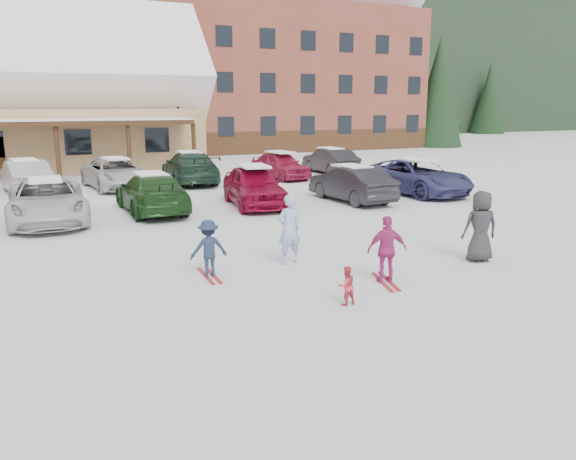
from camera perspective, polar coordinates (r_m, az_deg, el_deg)
name	(u,v)px	position (r m, az deg, el deg)	size (l,w,h in m)	color
ground	(295,285)	(12.32, 0.70, -5.60)	(160.00, 160.00, 0.00)	white
forested_hillside	(48,0)	(96.87, -23.16, 20.67)	(300.00, 70.00, 38.00)	black
alpine_hotel	(255,50)	(52.47, -3.34, 17.83)	(31.48, 14.01, 21.48)	brown
lamp_post	(178,108)	(36.66, -11.11, 12.11)	(0.50, 0.25, 6.53)	black
conifer_1	(439,78)	(55.19, 15.07, 14.71)	(4.84, 4.84, 11.22)	black
conifer_3	(150,91)	(55.67, -13.84, 13.57)	(3.96, 3.96, 9.18)	black
conifer_4	(387,81)	(68.78, 10.05, 14.68)	(5.06, 5.06, 11.73)	black
adult_skier	(289,229)	(13.72, 0.11, 0.09)	(0.64, 0.42, 1.75)	#9CB1D5
toddler_red	(346,286)	(11.08, 5.94, -5.63)	(0.38, 0.30, 0.79)	#CD383F
child_navy	(209,248)	(12.88, -8.07, -1.85)	(0.85, 0.49, 1.32)	#1C2940
skis_child_navy	(209,275)	(13.06, -7.98, -4.59)	(0.20, 1.40, 0.03)	#A61725
child_magenta	(387,249)	(12.48, 10.03, -1.96)	(0.88, 0.37, 1.50)	#B32874
skis_child_magenta	(386,282)	(12.68, 9.90, -5.18)	(0.20, 1.40, 0.03)	#A61725
bystander_dark	(480,226)	(14.75, 18.96, 0.36)	(0.87, 0.57, 1.79)	#2A2A2D
parked_car_2	(47,201)	(20.26, -23.29, 2.72)	(2.41, 5.23, 1.45)	silver
parked_car_3	(152,193)	(21.03, -13.68, 3.67)	(1.99, 4.90, 1.42)	#1A3F18
parked_car_4	(254,186)	(21.76, -3.47, 4.49)	(1.85, 4.59, 1.56)	maroon
parked_car_5	(351,184)	(22.91, 6.46, 4.69)	(1.52, 4.37, 1.44)	black
parked_car_6	(416,177)	(25.37, 12.87, 5.29)	(2.49, 5.39, 1.50)	navy
parked_car_9	(25,177)	(27.38, -25.12, 4.92)	(1.58, 4.54, 1.49)	#ADADB2
parked_car_10	(116,173)	(27.55, -17.07, 5.52)	(2.36, 5.11, 1.42)	silver
parked_car_11	(190,168)	(28.56, -9.94, 6.26)	(2.19, 5.38, 1.56)	#1C3527
parked_car_12	(280,165)	(29.92, -0.79, 6.59)	(1.67, 4.15, 1.41)	#A51C41
parked_car_13	(330,161)	(32.24, 4.31, 7.01)	(1.52, 4.37, 1.44)	black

